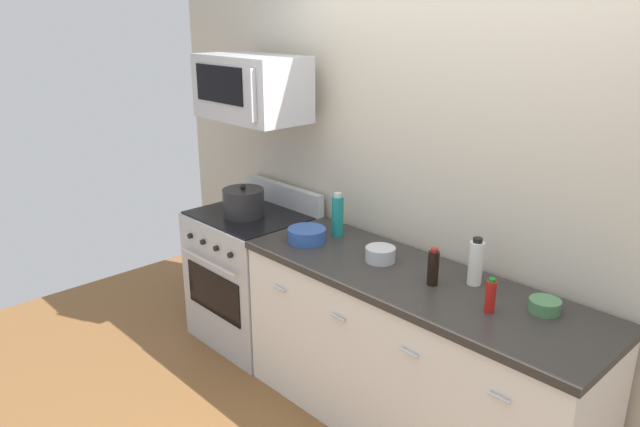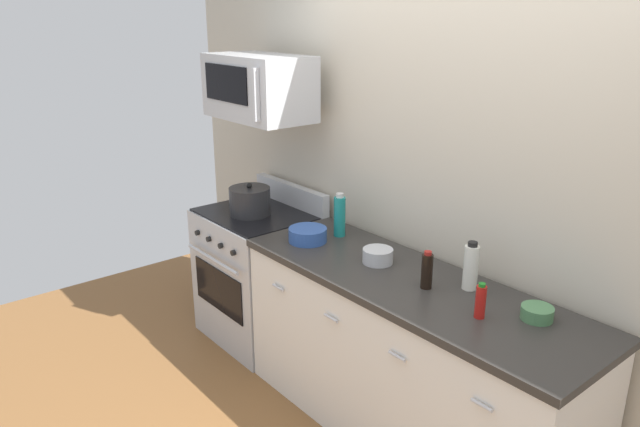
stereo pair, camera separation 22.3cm
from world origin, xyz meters
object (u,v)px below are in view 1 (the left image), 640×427
bottle_vinegar_white (476,262)px  bottle_hot_sauce_red (490,296)px  bowl_steel_prep (380,254)px  bottle_soy_sauce_dark (434,267)px  range_oven (253,276)px  microwave (251,88)px  stockpot (244,203)px  bowl_green_glaze (545,305)px  bottle_sparkling_teal (338,215)px  bowl_blue_mixing (307,235)px

bottle_vinegar_white → bottle_hot_sauce_red: bearing=-44.1°
bottle_hot_sauce_red → bowl_steel_prep: 0.73m
bottle_vinegar_white → bottle_soy_sauce_dark: bearing=-132.6°
range_oven → microwave: size_ratio=1.44×
bottle_vinegar_white → bowl_steel_prep: bearing=-166.7°
stockpot → bowl_green_glaze: bearing=5.2°
bottle_vinegar_white → bowl_steel_prep: 0.53m
range_oven → bowl_steel_prep: (1.12, 0.03, 0.49)m
bottle_hot_sauce_red → bottle_sparkling_teal: bottle_sparkling_teal is taller
bowl_blue_mixing → bowl_steel_prep: bowl_blue_mixing is taller
bowl_steel_prep → bottle_vinegar_white: bearing=13.3°
bottle_sparkling_teal → bottle_vinegar_white: size_ratio=1.09×
bowl_green_glaze → bottle_vinegar_white: bearing=176.7°
bowl_blue_mixing → bowl_steel_prep: 0.50m
bottle_sparkling_teal → microwave: bearing=-171.7°
bowl_blue_mixing → stockpot: size_ratio=0.83×
microwave → bowl_green_glaze: bearing=2.5°
microwave → bowl_green_glaze: (2.01, 0.09, -0.80)m
microwave → bottle_soy_sauce_dark: 1.66m
bowl_steel_prep → stockpot: (-1.12, -0.09, 0.05)m
bottle_soy_sauce_dark → stockpot: bearing=-177.9°
bowl_green_glaze → microwave: bearing=-177.5°
bottle_sparkling_teal → stockpot: size_ratio=0.98×
bottle_hot_sauce_red → bottle_vinegar_white: size_ratio=0.68×
bowl_blue_mixing → bowl_green_glaze: size_ratio=1.60×
range_oven → bottle_sparkling_teal: (0.68, 0.14, 0.58)m
bottle_sparkling_teal → bowl_steel_prep: (0.44, -0.11, -0.08)m
range_oven → bowl_steel_prep: 1.22m
bowl_green_glaze → bottle_soy_sauce_dark: bearing=-166.0°
microwave → bottle_soy_sauce_dark: (1.49, -0.04, -0.74)m
range_oven → bottle_vinegar_white: bearing=5.4°
microwave → bottle_sparkling_teal: bearing=8.3°
range_oven → bowl_green_glaze: range_oven is taller
bottle_sparkling_teal → bowl_blue_mixing: 0.23m
bottle_soy_sauce_dark → bowl_steel_prep: 0.38m
bowl_steel_prep → range_oven: bearing=-178.3°
microwave → range_oven: bearing=-90.3°
microwave → bottle_vinegar_white: (1.63, 0.11, -0.71)m
bottle_soy_sauce_dark → bowl_green_glaze: size_ratio=1.36×
bottle_sparkling_teal → bottle_vinegar_white: bottle_sparkling_teal is taller
bowl_green_glaze → stockpot: 2.02m
bowl_steel_prep → bowl_green_glaze: bowl_steel_prep is taller
microwave → bottle_vinegar_white: size_ratio=3.05×
range_oven → microwave: microwave is taller
bottle_vinegar_white → bowl_green_glaze: (0.38, -0.02, -0.08)m
bottle_hot_sauce_red → bottle_soy_sauce_dark: bottle_soy_sauce_dark is taller
bottle_sparkling_teal → stockpot: (-0.68, -0.20, -0.03)m
bowl_green_glaze → stockpot: (-2.01, -0.18, 0.06)m
microwave → bowl_steel_prep: 1.37m
bottle_sparkling_teal → bottle_soy_sauce_dark: bearing=-9.9°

